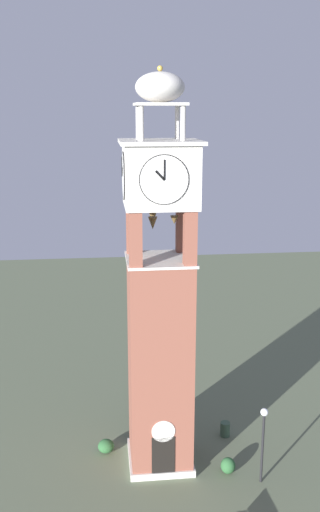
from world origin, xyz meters
TOP-DOWN VIEW (x-y plane):
  - ground at (0.00, 0.00)m, footprint 80.00×80.00m
  - clock_tower at (-0.00, -0.00)m, footprint 3.52×3.52m
  - lamp_post at (4.56, -2.16)m, footprint 0.36×0.36m
  - trash_bin at (3.72, 1.77)m, footprint 0.52×0.52m
  - shrub_near_entry at (3.16, -1.34)m, footprint 0.72×0.72m
  - shrub_left_of_tower at (-2.68, 0.99)m, footprint 0.83×0.83m

SIDE VIEW (x-z plane):
  - ground at x=0.00m, z-range 0.00..0.00m
  - shrub_left_of_tower at x=-2.68m, z-range 0.00..0.67m
  - shrub_near_entry at x=3.16m, z-range 0.00..0.79m
  - trash_bin at x=3.72m, z-range 0.00..0.80m
  - lamp_post at x=4.56m, z-range 0.75..4.60m
  - clock_tower at x=0.00m, z-range -1.42..17.41m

